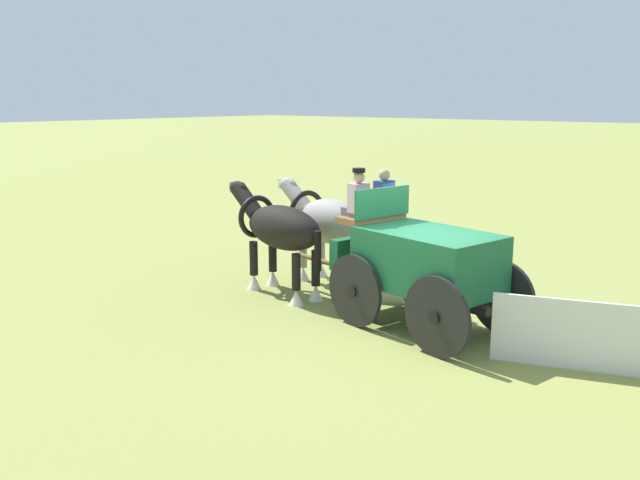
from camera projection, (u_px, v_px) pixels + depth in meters
name	position (u px, v px, depth m)	size (l,w,h in m)	color
ground_plane	(426.00, 330.00, 12.22)	(220.00, 220.00, 0.00)	olive
show_wagon	(421.00, 261.00, 12.08)	(5.54, 2.38, 2.81)	#195B38
draft_horse_near	(279.00, 229.00, 14.23)	(3.19, 1.31, 2.26)	black
draft_horse_off	(327.00, 223.00, 15.03)	(2.95, 1.33, 2.25)	#9E998E
sponsor_banner	(600.00, 338.00, 10.22)	(3.20, 0.06, 1.10)	silver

